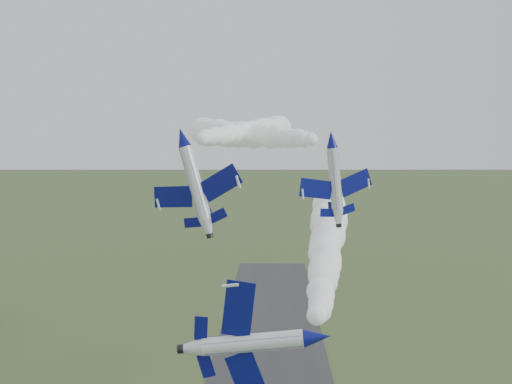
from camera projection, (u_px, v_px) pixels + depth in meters
jet_lead at (318, 338)px, 44.97m from camera, size 4.11×12.54×10.27m
smoke_trail_jet_lead at (327, 242)px, 76.16m from camera, size 11.01×58.59×5.83m
jet_pair_left at (182, 137)px, 69.88m from camera, size 11.50×13.97×4.41m
smoke_trail_jet_pair_left at (251, 132)px, 100.93m from camera, size 19.23×56.49×4.99m
jet_pair_right at (332, 139)px, 69.98m from camera, size 9.99×11.48×3.03m
smoke_trail_jet_pair_right at (243, 134)px, 101.06m from camera, size 30.48×58.89×5.87m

